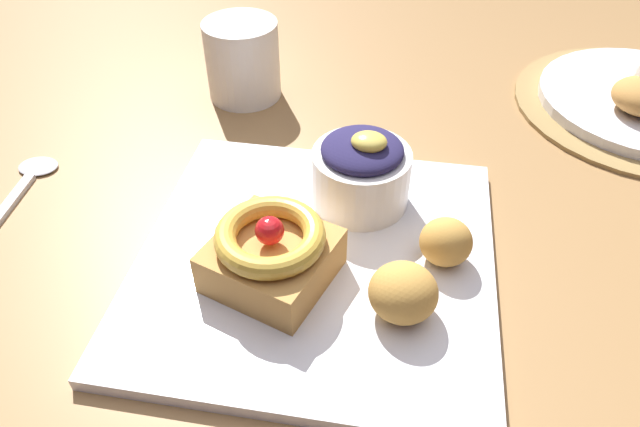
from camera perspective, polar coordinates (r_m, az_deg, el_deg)
dining_table at (r=0.70m, az=4.61°, el=1.13°), size 1.40×0.94×0.73m
front_plate at (r=0.49m, az=-0.39°, el=-4.49°), size 0.29×0.29×0.01m
cake_slice at (r=0.45m, az=-4.77°, el=-3.80°), size 0.11×0.11×0.06m
berry_ramekin at (r=0.52m, az=3.92°, el=4.13°), size 0.09×0.09×0.08m
fritter_front at (r=0.48m, az=12.15°, el=-2.72°), size 0.04×0.04×0.04m
fritter_middle at (r=0.44m, az=8.10°, el=-7.62°), size 0.05×0.05×0.04m
spoon at (r=0.64m, az=-26.76°, el=2.68°), size 0.04×0.13×0.00m
coffee_mug at (r=0.70m, az=-7.54°, el=14.59°), size 0.08×0.08×0.09m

